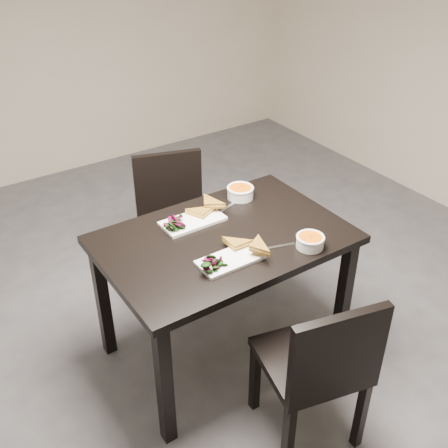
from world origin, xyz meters
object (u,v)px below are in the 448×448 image
Objects in this scene: chair_near at (320,364)px; plate_near at (230,260)px; soup_bowl_far at (240,192)px; chair_far at (173,215)px; soup_bowl_near at (310,241)px; plate_far at (193,221)px; table at (224,253)px.

plate_near is (-0.11, 0.52, 0.27)m from chair_near.
plate_near is at bearing -129.68° from soup_bowl_far.
chair_far is at bearing 78.15° from plate_near.
soup_bowl_near is 0.61m from plate_far.
chair_near is at bearing -85.23° from plate_far.
soup_bowl_near is 0.42× the size of plate_far.
chair_far reaches higher than plate_near.
soup_bowl_far is (0.38, 0.46, 0.03)m from plate_near.
chair_far is 2.63× the size of plate_far.
table is at bearing -136.86° from soup_bowl_far.
chair_far reaches higher than table.
table is at bearing 133.36° from soup_bowl_near.
soup_bowl_far is (0.29, 0.27, 0.14)m from table.
soup_bowl_far is at bearing 89.84° from soup_bowl_near.
soup_bowl_near reaches higher than plate_near.
chair_far is 1.07m from soup_bowl_near.
soup_bowl_near is 0.92× the size of soup_bowl_far.
chair_near is 2.81× the size of plate_near.
chair_far is 0.60m from plate_far.
chair_near is 1.00× the size of chair_far.
chair_far reaches higher than soup_bowl_near.
chair_far is at bearing 100.63° from soup_bowl_near.
soup_bowl_far is (0.19, -0.44, 0.30)m from chair_far.
chair_near reaches higher than plate_near.
table is 0.44m from soup_bowl_near.
plate_far is at bearing 107.62° from table.
plate_far is (-0.16, -0.51, 0.27)m from chair_far.
soup_bowl_far is at bearing 12.21° from plate_far.
table is 0.73m from chair_near.
plate_near reaches higher than table.
soup_bowl_far reaches higher than plate_far.
soup_bowl_far reaches higher than table.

